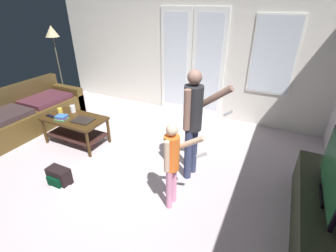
# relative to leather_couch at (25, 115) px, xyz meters

# --- Properties ---
(ground_plane) EXTENTS (6.00, 5.06, 0.02)m
(ground_plane) POSITION_rel_leather_couch_xyz_m (2.36, -0.35, -0.29)
(ground_plane) COLOR #B9A9AE
(wall_back_with_doors) EXTENTS (6.00, 0.09, 2.60)m
(wall_back_with_doors) POSITION_rel_leather_couch_xyz_m (2.44, 2.15, 0.99)
(wall_back_with_doors) COLOR silver
(wall_back_with_doors) RESTS_ON ground_plane
(leather_couch) EXTENTS (0.91, 2.19, 0.79)m
(leather_couch) POSITION_rel_leather_couch_xyz_m (0.00, 0.00, 0.00)
(leather_couch) COLOR #4E3A1A
(leather_couch) RESTS_ON ground_plane
(coffee_table) EXTENTS (1.06, 0.58, 0.49)m
(coffee_table) POSITION_rel_leather_couch_xyz_m (1.32, 0.01, 0.08)
(coffee_table) COLOR #3A2610
(coffee_table) RESTS_ON ground_plane
(tv_stand) EXTENTS (0.44, 1.78, 0.46)m
(tv_stand) POSITION_rel_leather_couch_xyz_m (5.03, -0.25, -0.05)
(tv_stand) COLOR #252A1A
(tv_stand) RESTS_ON ground_plane
(flat_screen_tv) EXTENTS (0.08, 1.02, 0.61)m
(flat_screen_tv) POSITION_rel_leather_couch_xyz_m (5.03, -0.25, 0.49)
(flat_screen_tv) COLOR black
(flat_screen_tv) RESTS_ON tv_stand
(person_adult) EXTENTS (0.62, 0.42, 1.55)m
(person_adult) POSITION_rel_leather_couch_xyz_m (3.46, 0.05, 0.65)
(person_adult) COLOR #303857
(person_adult) RESTS_ON ground_plane
(person_child) EXTENTS (0.47, 0.30, 1.12)m
(person_child) POSITION_rel_leather_couch_xyz_m (3.46, -0.60, 0.39)
(person_child) COLOR pink
(person_child) RESTS_ON ground_plane
(floor_lamp) EXTENTS (0.29, 0.29, 1.79)m
(floor_lamp) POSITION_rel_leather_couch_xyz_m (-0.32, 1.28, 1.24)
(floor_lamp) COLOR #2D2C28
(floor_lamp) RESTS_ON ground_plane
(backpack) EXTENTS (0.32, 0.21, 0.24)m
(backpack) POSITION_rel_leather_couch_xyz_m (1.90, -0.93, -0.16)
(backpack) COLOR black
(backpack) RESTS_ON ground_plane
(loose_keyboard) EXTENTS (0.45, 0.16, 0.02)m
(loose_keyboard) POSITION_rel_leather_couch_xyz_m (2.06, -0.99, -0.27)
(loose_keyboard) COLOR white
(loose_keyboard) RESTS_ON ground_plane
(laptop_closed) EXTENTS (0.35, 0.27, 0.02)m
(laptop_closed) POSITION_rel_leather_couch_xyz_m (1.55, -0.02, 0.22)
(laptop_closed) COLOR black
(laptop_closed) RESTS_ON coffee_table
(cup_near_edge) EXTENTS (0.08, 0.08, 0.13)m
(cup_near_edge) POSITION_rel_leather_couch_xyz_m (1.14, 0.18, 0.27)
(cup_near_edge) COLOR white
(cup_near_edge) RESTS_ON coffee_table
(cup_by_laptop) EXTENTS (0.08, 0.08, 0.13)m
(cup_by_laptop) POSITION_rel_leather_couch_xyz_m (1.04, -0.01, 0.27)
(cup_by_laptop) COLOR gold
(cup_by_laptop) RESTS_ON coffee_table
(tv_remote_black) EXTENTS (0.17, 0.07, 0.02)m
(tv_remote_black) POSITION_rel_leather_couch_xyz_m (0.93, -0.14, 0.22)
(tv_remote_black) COLOR black
(tv_remote_black) RESTS_ON coffee_table
(book_stack) EXTENTS (0.21, 0.19, 0.07)m
(book_stack) POSITION_rel_leather_couch_xyz_m (1.19, -0.13, 0.24)
(book_stack) COLOR #3F8950
(book_stack) RESTS_ON coffee_table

